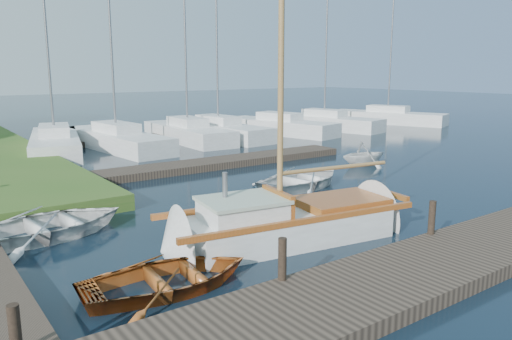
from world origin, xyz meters
TOP-DOWN VIEW (x-y plane):
  - ground at (0.00, 0.00)m, footprint 160.00×160.00m
  - near_dock at (0.00, -6.00)m, footprint 18.00×2.20m
  - far_dock at (2.00, 6.50)m, footprint 14.00×1.60m
  - pontoon at (10.00, 16.00)m, footprint 30.00×1.60m
  - mooring_post_0 at (-7.50, -5.00)m, footprint 0.16×0.16m
  - mooring_post_1 at (-3.00, -5.00)m, footprint 0.16×0.16m
  - mooring_post_2 at (1.50, -5.00)m, footprint 0.16×0.16m
  - sailboat at (-0.83, -2.69)m, footprint 7.36×3.00m
  - dinghy at (-4.60, -3.56)m, footprint 3.49×2.62m
  - tender_a at (-5.71, 0.97)m, footprint 4.18×3.20m
  - tender_c at (3.03, 1.35)m, footprint 4.15×3.27m
  - tender_d at (7.95, 2.97)m, footprint 2.48×2.22m
  - marina_boat_0 at (-2.14, 14.37)m, footprint 4.12×8.57m
  - marina_boat_1 at (0.83, 13.81)m, footprint 3.06×8.91m
  - marina_boat_2 at (5.30, 14.25)m, footprint 2.48×8.14m
  - marina_boat_3 at (7.36, 14.19)m, footprint 2.97×8.40m
  - marina_boat_4 at (11.81, 13.82)m, footprint 4.02×8.45m
  - marina_boat_5 at (16.04, 14.04)m, footprint 4.21×8.72m
  - marina_boat_7 at (22.73, 13.95)m, footprint 5.15×8.96m

SIDE VIEW (x-z plane):
  - ground at x=0.00m, z-range 0.00..0.00m
  - near_dock at x=0.00m, z-range 0.00..0.30m
  - far_dock at x=2.00m, z-range 0.00..0.30m
  - pontoon at x=10.00m, z-range 0.00..0.30m
  - dinghy at x=-4.60m, z-range 0.00..0.69m
  - sailboat at x=-0.83m, z-range -4.57..5.26m
  - tender_c at x=3.03m, z-range 0.00..0.78m
  - tender_a at x=-5.71m, z-range 0.00..0.81m
  - marina_boat_4 at x=11.81m, z-range -4.45..5.57m
  - marina_boat_5 at x=16.04m, z-range -4.58..5.71m
  - marina_boat_0 at x=-2.14m, z-range -4.71..5.84m
  - marina_boat_1 at x=0.83m, z-range -5.19..6.34m
  - marina_boat_7 at x=22.73m, z-range -5.52..6.67m
  - marina_boat_2 at x=5.30m, z-range -5.29..6.45m
  - marina_boat_3 at x=7.36m, z-range -5.42..6.58m
  - tender_d at x=7.95m, z-range 0.00..1.18m
  - mooring_post_0 at x=-7.50m, z-range 0.30..1.10m
  - mooring_post_1 at x=-3.00m, z-range 0.30..1.10m
  - mooring_post_2 at x=1.50m, z-range 0.30..1.10m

